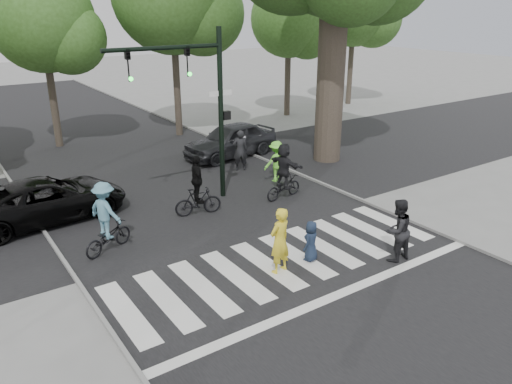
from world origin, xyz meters
TOP-DOWN VIEW (x-y plane):
  - ground at (0.00, 0.00)m, footprint 120.00×120.00m
  - road_stem at (0.00, 5.00)m, footprint 10.00×70.00m
  - road_cross at (0.00, 8.00)m, footprint 70.00×10.00m
  - curb_left at (-5.05, 5.00)m, footprint 0.10×70.00m
  - curb_right at (5.05, 5.00)m, footprint 0.10×70.00m
  - crosswalk at (0.00, 0.66)m, footprint 10.00×3.85m
  - traffic_signal at (0.35, 6.20)m, footprint 4.45×0.29m
  - bg_tree_2 at (-1.76, 16.62)m, footprint 5.04×4.80m
  - bg_tree_4 at (12.23, 16.12)m, footprint 4.83×4.60m
  - bg_tree_5 at (18.27, 16.69)m, footprint 5.67×5.40m
  - pedestrian_woman at (-0.43, 0.55)m, footprint 0.74×0.56m
  - pedestrian_child at (0.67, 0.56)m, footprint 0.67×0.55m
  - pedestrian_adult at (2.61, -0.75)m, footprint 0.88×0.69m
  - cyclist_left at (-3.77, 4.26)m, footprint 1.75×1.24m
  - cyclist_mid at (-0.39, 5.15)m, footprint 1.65×1.03m
  - cyclist_right at (2.92, 4.77)m, footprint 1.69×1.57m
  - car_suv at (-4.64, 7.60)m, footprint 5.23×2.73m
  - car_grey at (4.16, 10.42)m, footprint 4.78×2.40m
  - bystander_hivis at (3.83, 6.43)m, footprint 1.10×0.67m
  - bystander_dark at (3.39, 8.40)m, footprint 0.76×0.64m

SIDE VIEW (x-z plane):
  - ground at x=0.00m, z-range 0.00..0.00m
  - road_stem at x=0.00m, z-range 0.00..0.01m
  - road_cross at x=0.00m, z-range 0.00..0.01m
  - crosswalk at x=0.00m, z-range 0.00..0.01m
  - curb_left at x=-5.05m, z-range 0.00..0.10m
  - curb_right at x=5.05m, z-range 0.00..0.10m
  - pedestrian_child at x=0.67m, z-range 0.00..1.16m
  - car_suv at x=-4.64m, z-range 0.00..1.41m
  - car_grey at x=4.16m, z-range 0.00..1.56m
  - bystander_hivis at x=3.83m, z-range 0.00..1.65m
  - cyclist_mid at x=-0.39m, z-range -0.19..1.89m
  - bystander_dark at x=3.39m, z-range 0.00..1.76m
  - pedestrian_adult at x=2.61m, z-range 0.00..1.80m
  - cyclist_left at x=-3.77m, z-range -0.14..1.96m
  - pedestrian_woman at x=-0.43m, z-range 0.00..1.82m
  - cyclist_right at x=2.92m, z-range -0.11..1.95m
  - traffic_signal at x=0.35m, z-range 0.90..6.90m
  - bg_tree_4 at x=12.23m, z-range 1.56..9.71m
  - bg_tree_2 at x=-1.76m, z-range 1.58..9.98m
  - bg_tree_5 at x=18.27m, z-range 1.71..11.01m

